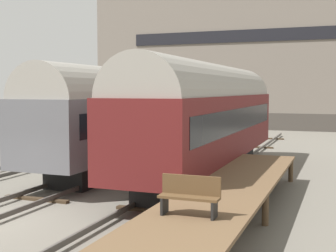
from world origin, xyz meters
TOP-DOWN VIEW (x-y plane):
  - track_right at (4.53, 0.00)m, footprint 2.60×60.00m
  - train_car_maroon at (4.53, 9.39)m, footprint 3.04×15.90m
  - train_car_grey at (0.00, 11.29)m, footprint 2.97×16.79m
  - station_platform at (7.07, 2.76)m, footprint 2.44×14.24m
  - bench at (6.96, -0.73)m, footprint 1.40×0.40m
  - warehouse_building at (0.27, 40.97)m, footprint 31.62×11.08m

SIDE VIEW (x-z plane):
  - track_right at x=4.53m, z-range 0.01..0.27m
  - station_platform at x=7.07m, z-range 0.45..1.53m
  - bench at x=6.96m, z-range 1.11..2.02m
  - train_car_grey at x=0.00m, z-range 0.34..5.34m
  - train_car_maroon at x=4.53m, z-range 0.34..5.46m
  - warehouse_building at x=0.27m, z-range 0.00..16.82m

